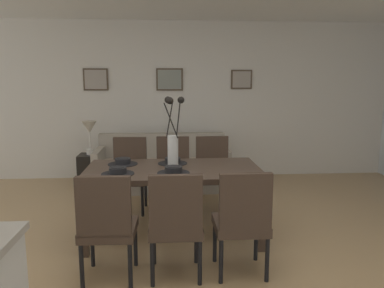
# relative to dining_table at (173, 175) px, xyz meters

# --- Properties ---
(ground_plane) EXTENTS (9.00, 9.00, 0.00)m
(ground_plane) POSITION_rel_dining_table_xyz_m (0.12, -0.65, -0.67)
(ground_plane) COLOR tan
(back_wall_panel) EXTENTS (9.00, 0.10, 2.60)m
(back_wall_panel) POSITION_rel_dining_table_xyz_m (0.12, 2.60, 0.63)
(back_wall_panel) COLOR silver
(back_wall_panel) RESTS_ON ground
(dining_table) EXTENTS (1.80, 0.97, 0.74)m
(dining_table) POSITION_rel_dining_table_xyz_m (0.00, 0.00, 0.00)
(dining_table) COLOR #3D2D23
(dining_table) RESTS_ON ground
(dining_chair_near_left) EXTENTS (0.45, 0.45, 0.92)m
(dining_chair_near_left) POSITION_rel_dining_table_xyz_m (-0.55, -0.90, -0.15)
(dining_chair_near_left) COLOR #3D2D23
(dining_chair_near_left) RESTS_ON ground
(dining_chair_near_right) EXTENTS (0.46, 0.46, 0.92)m
(dining_chair_near_right) POSITION_rel_dining_table_xyz_m (-0.54, 0.89, -0.15)
(dining_chair_near_right) COLOR #3D2D23
(dining_chair_near_right) RESTS_ON ground
(dining_chair_far_left) EXTENTS (0.44, 0.44, 0.92)m
(dining_chair_far_left) POSITION_rel_dining_table_xyz_m (0.00, -0.89, -0.15)
(dining_chair_far_left) COLOR #3D2D23
(dining_chair_far_left) RESTS_ON ground
(dining_chair_far_right) EXTENTS (0.47, 0.47, 0.92)m
(dining_chair_far_right) POSITION_rel_dining_table_xyz_m (0.01, 0.89, -0.15)
(dining_chair_far_right) COLOR #3D2D23
(dining_chair_far_right) RESTS_ON ground
(dining_chair_mid_left) EXTENTS (0.44, 0.44, 0.92)m
(dining_chair_mid_left) POSITION_rel_dining_table_xyz_m (0.55, -0.88, -0.15)
(dining_chair_mid_left) COLOR #3D2D23
(dining_chair_mid_left) RESTS_ON ground
(dining_chair_mid_right) EXTENTS (0.45, 0.45, 0.92)m
(dining_chair_mid_right) POSITION_rel_dining_table_xyz_m (0.53, 0.88, -0.15)
(dining_chair_mid_right) COLOR #3D2D23
(dining_chair_mid_right) RESTS_ON ground
(centerpiece_vase) EXTENTS (0.21, 0.23, 0.73)m
(centerpiece_vase) POSITION_rel_dining_table_xyz_m (0.00, 0.00, 0.36)
(centerpiece_vase) COLOR silver
(centerpiece_vase) RESTS_ON dining_table
(placemat_near_left) EXTENTS (0.32, 0.32, 0.01)m
(placemat_near_left) POSITION_rel_dining_table_xyz_m (-0.54, -0.22, 0.08)
(placemat_near_left) COLOR black
(placemat_near_left) RESTS_ON dining_table
(bowl_near_left) EXTENTS (0.17, 0.17, 0.07)m
(bowl_near_left) POSITION_rel_dining_table_xyz_m (-0.54, -0.22, 0.12)
(bowl_near_left) COLOR black
(bowl_near_left) RESTS_ON dining_table
(placemat_near_right) EXTENTS (0.32, 0.32, 0.01)m
(placemat_near_right) POSITION_rel_dining_table_xyz_m (-0.54, 0.22, 0.08)
(placemat_near_right) COLOR black
(placemat_near_right) RESTS_ON dining_table
(bowl_near_right) EXTENTS (0.17, 0.17, 0.07)m
(bowl_near_right) POSITION_rel_dining_table_xyz_m (-0.54, 0.22, 0.12)
(bowl_near_right) COLOR black
(bowl_near_right) RESTS_ON dining_table
(placemat_far_left) EXTENTS (0.32, 0.32, 0.01)m
(placemat_far_left) POSITION_rel_dining_table_xyz_m (0.00, -0.22, 0.08)
(placemat_far_left) COLOR black
(placemat_far_left) RESTS_ON dining_table
(bowl_far_left) EXTENTS (0.17, 0.17, 0.07)m
(bowl_far_left) POSITION_rel_dining_table_xyz_m (0.00, -0.22, 0.12)
(bowl_far_left) COLOR black
(bowl_far_left) RESTS_ON dining_table
(placemat_far_right) EXTENTS (0.32, 0.32, 0.01)m
(placemat_far_right) POSITION_rel_dining_table_xyz_m (0.00, 0.22, 0.08)
(placemat_far_right) COLOR black
(placemat_far_right) RESTS_ON dining_table
(bowl_far_right) EXTENTS (0.17, 0.17, 0.07)m
(bowl_far_right) POSITION_rel_dining_table_xyz_m (0.00, 0.22, 0.12)
(bowl_far_right) COLOR black
(bowl_far_right) RESTS_ON dining_table
(sofa) EXTENTS (2.00, 0.84, 0.80)m
(sofa) POSITION_rel_dining_table_xyz_m (-0.13, 1.91, -0.39)
(sofa) COLOR #A89E8E
(sofa) RESTS_ON ground
(side_table) EXTENTS (0.36, 0.36, 0.52)m
(side_table) POSITION_rel_dining_table_xyz_m (-1.22, 1.93, -0.41)
(side_table) COLOR black
(side_table) RESTS_ON ground
(table_lamp) EXTENTS (0.22, 0.22, 0.51)m
(table_lamp) POSITION_rel_dining_table_xyz_m (-1.22, 1.93, 0.23)
(table_lamp) COLOR beige
(table_lamp) RESTS_ON side_table
(framed_picture_left) EXTENTS (0.40, 0.03, 0.36)m
(framed_picture_left) POSITION_rel_dining_table_xyz_m (-1.20, 2.53, 0.99)
(framed_picture_left) COLOR #473828
(framed_picture_center) EXTENTS (0.44, 0.03, 0.37)m
(framed_picture_center) POSITION_rel_dining_table_xyz_m (0.00, 2.53, 0.99)
(framed_picture_center) COLOR #473828
(framed_picture_right) EXTENTS (0.35, 0.03, 0.32)m
(framed_picture_right) POSITION_rel_dining_table_xyz_m (1.20, 2.53, 0.99)
(framed_picture_right) COLOR #473828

